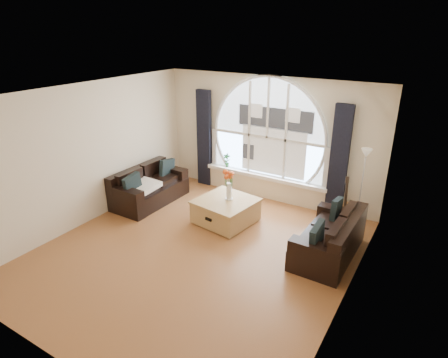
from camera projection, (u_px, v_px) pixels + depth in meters
ground at (197, 251)px, 6.63m from camera, size 5.00×5.50×0.01m
ceiling at (192, 95)px, 5.62m from camera, size 5.00×5.50×0.01m
wall_back at (268, 139)px, 8.30m from camera, size 5.00×0.01×2.70m
wall_front at (41, 265)px, 3.95m from camera, size 5.00×0.01×2.70m
wall_left at (89, 154)px, 7.33m from camera, size 0.01×5.50×2.70m
wall_right at (353, 218)px, 4.92m from camera, size 0.01×5.50×2.70m
attic_slope at (339, 140)px, 4.69m from camera, size 0.92×5.50×0.72m
arched_window at (268, 127)px, 8.18m from camera, size 2.60×0.06×2.15m
window_sill at (265, 176)px, 8.54m from camera, size 2.90×0.22×0.08m
window_frame at (267, 127)px, 8.15m from camera, size 2.76×0.08×2.15m
neighbor_house at (274, 134)px, 8.14m from camera, size 1.70×0.02×1.50m
curtain_left at (204, 139)px, 9.05m from camera, size 0.35×0.12×2.30m
curtain_right at (339, 162)px, 7.51m from camera, size 0.35×0.12×2.30m
sofa_left at (150, 185)px, 8.36m from camera, size 0.88×1.73×0.76m
sofa_right at (329, 234)px, 6.40m from camera, size 0.86×1.67×0.74m
coffee_chest at (226, 210)px, 7.55m from camera, size 1.19×1.19×0.51m
throw_blanket at (144, 186)px, 8.06m from camera, size 0.58×0.58×0.10m
vase_flowers at (229, 181)px, 7.35m from camera, size 0.24×0.24×0.70m
floor_lamp at (361, 190)px, 7.12m from camera, size 0.24×0.24×1.60m
guitar at (346, 200)px, 7.32m from camera, size 0.43×0.36×1.06m
potted_plant at (227, 160)px, 8.94m from camera, size 0.19×0.15×0.32m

